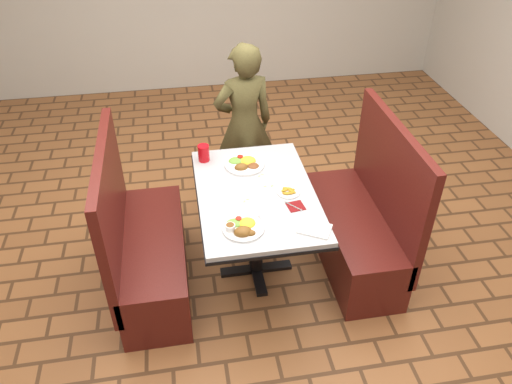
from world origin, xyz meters
TOP-DOWN VIEW (x-y plane):
  - room at (0.00, 0.00)m, footprint 7.00×7.04m
  - dining_table at (0.00, 0.00)m, footprint 0.81×1.21m
  - booth_bench_left at (-0.80, 0.00)m, footprint 0.47×1.20m
  - booth_bench_right at (0.80, 0.00)m, footprint 0.47×1.20m
  - diner_person at (0.07, 1.03)m, footprint 0.57×0.42m
  - near_dinner_plate at (-0.15, -0.38)m, footprint 0.26×0.26m
  - far_dinner_plate at (-0.03, 0.34)m, footprint 0.29×0.29m
  - plantain_plate at (0.22, -0.05)m, footprint 0.16×0.16m
  - maroon_napkin at (0.23, -0.20)m, footprint 0.12×0.12m
  - spoon_utensil at (0.21, -0.21)m, footprint 0.10×0.11m
  - red_tumbler at (-0.32, 0.47)m, footprint 0.08×0.08m
  - paper_napkin at (0.29, -0.45)m, footprint 0.24×0.22m
  - knife_utensil at (-0.03, -0.36)m, footprint 0.01×0.16m
  - fork_utensil at (-0.06, -0.39)m, footprint 0.02×0.15m
  - lettuce_shreds at (0.04, 0.06)m, footprint 0.28×0.32m

SIDE VIEW (x-z plane):
  - booth_bench_left at x=-0.80m, z-range -0.26..0.92m
  - booth_bench_right at x=0.80m, z-range -0.26..0.92m
  - dining_table at x=0.00m, z-range 0.28..1.03m
  - diner_person at x=0.07m, z-range 0.00..1.43m
  - lettuce_shreds at x=0.04m, z-range 0.75..0.75m
  - maroon_napkin at x=0.23m, z-range 0.75..0.75m
  - spoon_utensil at x=0.21m, z-range 0.75..0.76m
  - paper_napkin at x=0.29m, z-range 0.75..0.76m
  - knife_utensil at x=-0.03m, z-range 0.76..0.76m
  - plantain_plate at x=0.22m, z-range 0.75..0.77m
  - fork_utensil at x=-0.06m, z-range 0.76..0.76m
  - far_dinner_plate at x=-0.03m, z-range 0.74..0.81m
  - near_dinner_plate at x=-0.15m, z-range 0.74..0.82m
  - red_tumbler at x=-0.32m, z-range 0.75..0.88m
  - room at x=0.00m, z-range 0.50..3.32m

